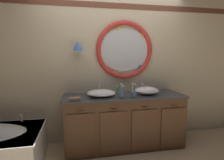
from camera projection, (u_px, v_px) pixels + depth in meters
ground_plane at (119, 154)px, 2.78m from camera, size 14.00×14.00×0.00m
back_wall_assembly at (113, 65)px, 3.17m from camera, size 6.40×0.26×2.60m
vanity_counter at (124, 120)px, 2.99m from camera, size 1.94×0.65×0.86m
sink_basin_left at (101, 93)px, 2.82m from camera, size 0.44×0.44×0.11m
sink_basin_right at (147, 91)px, 2.97m from camera, size 0.40×0.40×0.13m
faucet_set_left at (99, 90)px, 3.06m from camera, size 0.24×0.12×0.16m
faucet_set_right at (141, 88)px, 3.21m from camera, size 0.21×0.12×0.14m
toothbrush_holder_left at (122, 94)px, 2.72m from camera, size 0.08×0.08×0.22m
toothbrush_holder_right at (134, 94)px, 2.75m from camera, size 0.09×0.09×0.22m
soap_dispenser at (118, 89)px, 3.08m from camera, size 0.06×0.07×0.14m
folded_hand_towel at (75, 99)px, 2.60m from camera, size 0.17×0.13×0.04m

